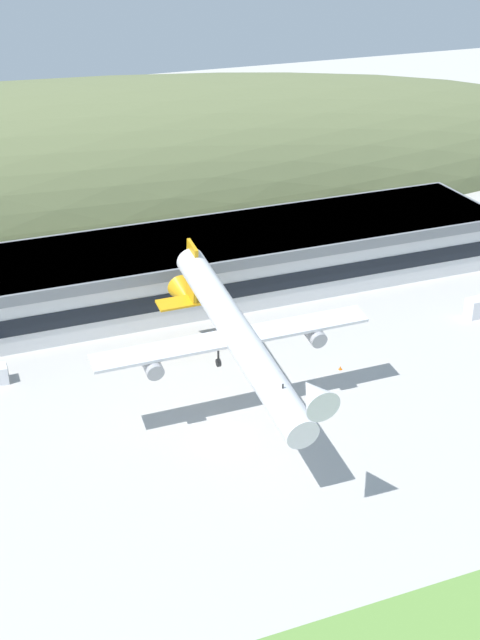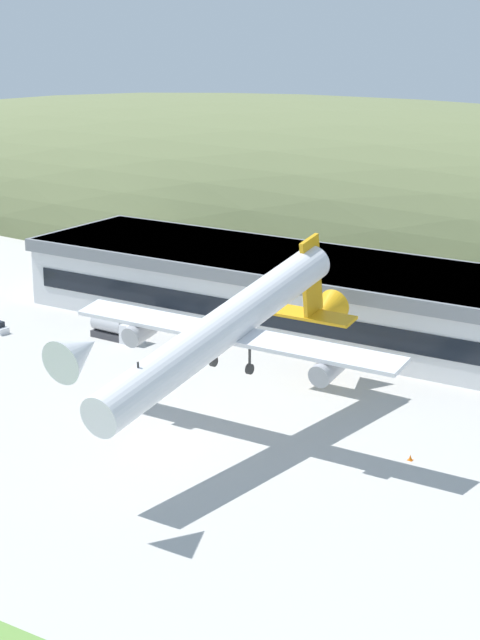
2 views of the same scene
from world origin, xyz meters
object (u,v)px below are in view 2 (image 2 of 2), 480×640
Objects in this scene: terminal_building at (420,308)px; fuel_truck at (116,329)px; cargo_airplane at (227,329)px; traffic_cone_1 at (410,458)px.

terminal_building is 14.91× the size of fuel_truck.
fuel_truck is at bearing 147.09° from cargo_airplane.
terminal_building is 2.42× the size of cargo_airplane.
cargo_airplane is 6.17× the size of fuel_truck.
traffic_cone_1 is (13.75, -33.18, -5.38)m from terminal_building.
traffic_cone_1 is (18.52, 5.06, -11.58)m from cargo_airplane.
traffic_cone_1 is at bearing 15.27° from cargo_airplane.
cargo_airplane is 22.42m from traffic_cone_1.
cargo_airplane reaches higher than fuel_truck.
traffic_cone_1 is at bearing -17.00° from fuel_truck.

